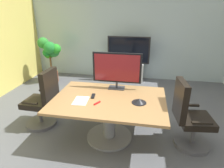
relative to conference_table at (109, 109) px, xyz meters
The scene contains 12 objects.
ground_plane 0.55m from the conference_table, 145.99° to the right, with size 7.36×7.36×0.00m, color #515459.
wall_back_glass_partition 3.24m from the conference_table, 91.51° to the left, with size 5.83×0.10×2.75m, color #9EB2B7.
conference_table is the anchor object (origin of this frame).
office_chair_left 1.26m from the conference_table, behind, with size 0.60×0.58×1.09m.
office_chair_right 1.25m from the conference_table, ahead, with size 0.62×0.60×1.09m.
tv_monitor 0.71m from the conference_table, 83.62° to the left, with size 0.84×0.18×0.64m.
wall_display_unit 2.77m from the conference_table, 89.67° to the left, with size 1.20×0.36×1.31m.
potted_plant 3.17m from the conference_table, 133.22° to the left, with size 0.67×0.55×1.29m.
conference_phone 0.52m from the conference_table, ahead, with size 0.22×0.22×0.07m.
remote_control 0.33m from the conference_table, behind, with size 0.05×0.17×0.02m, color black.
whiteboard_marker 0.31m from the conference_table, 125.83° to the right, with size 0.13×0.02×0.02m, color red.
paper_notepad 0.48m from the conference_table, 159.25° to the right, with size 0.21×0.30×0.01m, color white.
Camera 1 is at (0.62, -2.61, 2.07)m, focal length 30.85 mm.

